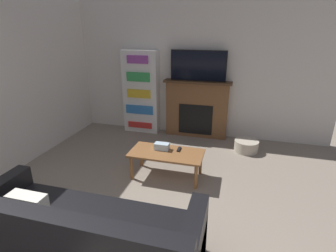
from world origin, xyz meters
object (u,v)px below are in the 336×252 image
Objects in this scene: coffee_table at (166,155)px; bookshelf at (141,92)px; fireplace at (197,109)px; storage_basket at (246,146)px; couch at (82,240)px; tv at (198,66)px.

bookshelf reaches higher than coffee_table.
bookshelf reaches higher than fireplace.
coffee_table is at bearing -133.63° from storage_basket.
storage_basket is at bearing 63.37° from couch.
tv is at bearing 0.13° from bookshelf.
storage_basket is at bearing -25.94° from fireplace.
couch is at bearing -100.34° from coffee_table.
couch is 1.26× the size of bookshelf.
coffee_table is 2.07m from bookshelf.
couch is 2.00× the size of coffee_table.
tv is (0.00, -0.02, 0.87)m from fireplace.
coffee_table is 0.63× the size of bookshelf.
fireplace is 1.23× the size of coffee_table.
fireplace is at bearing 82.24° from couch.
fireplace is 1.22m from bookshelf.
bookshelf is at bearing -178.92° from fireplace.
tv reaches higher than storage_basket.
fireplace is 1.24× the size of tv.
bookshelf is at bearing -179.87° from tv.
bookshelf is at bearing 167.87° from storage_basket.
storage_basket is at bearing -12.13° from bookshelf.
couch is 3.36m from storage_basket.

